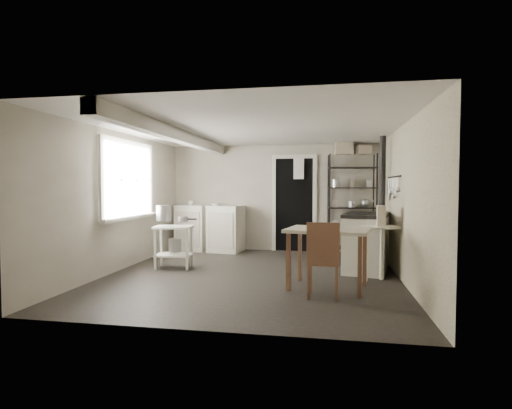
% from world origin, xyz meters
% --- Properties ---
extents(floor, '(5.00, 5.00, 0.00)m').
position_xyz_m(floor, '(0.00, 0.00, 0.00)').
color(floor, black).
rests_on(floor, ground).
extents(ceiling, '(5.00, 5.00, 0.00)m').
position_xyz_m(ceiling, '(0.00, 0.00, 2.30)').
color(ceiling, silver).
rests_on(ceiling, wall_back).
extents(wall_back, '(4.50, 0.02, 2.30)m').
position_xyz_m(wall_back, '(0.00, 2.50, 1.15)').
color(wall_back, '#B1A997').
rests_on(wall_back, ground).
extents(wall_front, '(4.50, 0.02, 2.30)m').
position_xyz_m(wall_front, '(0.00, -2.50, 1.15)').
color(wall_front, '#B1A997').
rests_on(wall_front, ground).
extents(wall_left, '(0.02, 5.00, 2.30)m').
position_xyz_m(wall_left, '(-2.25, 0.00, 1.15)').
color(wall_left, '#B1A997').
rests_on(wall_left, ground).
extents(wall_right, '(0.02, 5.00, 2.30)m').
position_xyz_m(wall_right, '(2.25, 0.00, 1.15)').
color(wall_right, '#B1A997').
rests_on(wall_right, ground).
extents(window, '(0.12, 1.76, 1.28)m').
position_xyz_m(window, '(-2.22, 0.20, 1.50)').
color(window, silver).
rests_on(window, wall_left).
extents(doorway, '(0.96, 0.10, 2.08)m').
position_xyz_m(doorway, '(0.45, 2.47, 1.00)').
color(doorway, silver).
rests_on(doorway, ground).
extents(ceiling_beam, '(0.18, 5.00, 0.18)m').
position_xyz_m(ceiling_beam, '(-1.20, 0.00, 2.20)').
color(ceiling_beam, silver).
rests_on(ceiling_beam, ceiling).
extents(wallpaper_panel, '(0.01, 5.00, 2.30)m').
position_xyz_m(wallpaper_panel, '(2.24, 0.00, 1.15)').
color(wallpaper_panel, beige).
rests_on(wallpaper_panel, wall_right).
extents(utensil_rail, '(0.06, 1.20, 0.44)m').
position_xyz_m(utensil_rail, '(2.19, 0.60, 1.55)').
color(utensil_rail, silver).
rests_on(utensil_rail, wall_right).
extents(prep_table, '(0.68, 0.52, 0.72)m').
position_xyz_m(prep_table, '(-1.43, 0.29, 0.40)').
color(prep_table, silver).
rests_on(prep_table, ground).
extents(stockpot, '(0.27, 0.27, 0.27)m').
position_xyz_m(stockpot, '(-1.61, 0.29, 0.94)').
color(stockpot, silver).
rests_on(stockpot, prep_table).
extents(saucepan, '(0.19, 0.19, 0.09)m').
position_xyz_m(saucepan, '(-1.23, 0.21, 0.85)').
color(saucepan, silver).
rests_on(saucepan, prep_table).
extents(bucket, '(0.23, 0.23, 0.23)m').
position_xyz_m(bucket, '(-1.42, 0.32, 0.39)').
color(bucket, silver).
rests_on(bucket, prep_table).
extents(base_cabinets, '(1.58, 0.84, 0.99)m').
position_xyz_m(base_cabinets, '(-1.35, 2.18, 0.46)').
color(base_cabinets, beige).
rests_on(base_cabinets, ground).
extents(mixing_bowl, '(0.32, 0.32, 0.07)m').
position_xyz_m(mixing_bowl, '(-1.22, 2.16, 0.95)').
color(mixing_bowl, silver).
rests_on(mixing_bowl, base_cabinets).
extents(counter_cup, '(0.16, 0.16, 0.11)m').
position_xyz_m(counter_cup, '(-1.75, 2.08, 0.97)').
color(counter_cup, silver).
rests_on(counter_cup, base_cabinets).
extents(shelf_rack, '(1.01, 0.46, 2.06)m').
position_xyz_m(shelf_rack, '(1.66, 2.31, 0.95)').
color(shelf_rack, black).
rests_on(shelf_rack, ground).
extents(shelf_jar, '(0.09, 0.10, 0.19)m').
position_xyz_m(shelf_jar, '(1.40, 2.33, 1.37)').
color(shelf_jar, silver).
rests_on(shelf_jar, shelf_rack).
extents(storage_box_a, '(0.38, 0.34, 0.24)m').
position_xyz_m(storage_box_a, '(1.48, 2.33, 2.01)').
color(storage_box_a, beige).
rests_on(storage_box_a, shelf_rack).
extents(storage_box_b, '(0.33, 0.32, 0.17)m').
position_xyz_m(storage_box_b, '(1.88, 2.35, 1.99)').
color(storage_box_b, beige).
rests_on(storage_box_b, shelf_rack).
extents(stove, '(0.89, 1.31, 0.95)m').
position_xyz_m(stove, '(1.80, 0.69, 0.44)').
color(stove, beige).
rests_on(stove, ground).
extents(stovepipe, '(0.12, 0.12, 1.41)m').
position_xyz_m(stovepipe, '(2.10, 1.11, 1.59)').
color(stovepipe, black).
rests_on(stovepipe, stove).
extents(side_ledge, '(0.60, 0.48, 0.81)m').
position_xyz_m(side_ledge, '(1.94, -0.00, 0.43)').
color(side_ledge, silver).
rests_on(side_ledge, ground).
extents(oats_box, '(0.13, 0.21, 0.30)m').
position_xyz_m(oats_box, '(1.94, 0.00, 1.01)').
color(oats_box, beige).
rests_on(oats_box, side_ledge).
extents(work_table, '(1.20, 0.95, 0.82)m').
position_xyz_m(work_table, '(1.16, -0.65, 0.38)').
color(work_table, beige).
rests_on(work_table, ground).
extents(table_cup, '(0.11, 0.11, 0.09)m').
position_xyz_m(table_cup, '(1.32, -0.70, 0.80)').
color(table_cup, silver).
rests_on(table_cup, work_table).
extents(chair, '(0.40, 0.42, 0.96)m').
position_xyz_m(chair, '(1.11, -1.09, 0.48)').
color(chair, brown).
rests_on(chair, ground).
extents(flour_sack, '(0.48, 0.43, 0.50)m').
position_xyz_m(flour_sack, '(1.17, 2.19, 0.24)').
color(flour_sack, white).
rests_on(flour_sack, ground).
extents(floor_crock, '(0.13, 0.13, 0.14)m').
position_xyz_m(floor_crock, '(1.68, -0.16, 0.07)').
color(floor_crock, silver).
rests_on(floor_crock, ground).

